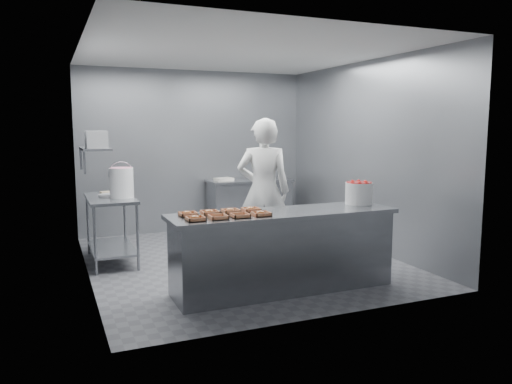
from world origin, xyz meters
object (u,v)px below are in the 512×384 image
(tray_2, at_px, (240,215))
(tray_3, at_px, (261,214))
(strawberry_tub, at_px, (359,192))
(worker, at_px, (264,191))
(service_counter, at_px, (283,251))
(tray_0, at_px, (195,218))
(tray_1, at_px, (218,217))
(back_counter, at_px, (250,204))
(appliance, at_px, (96,140))
(prep_table, at_px, (111,219))
(glaze_bucket, at_px, (122,182))
(tray_4, at_px, (188,214))
(tray_7, at_px, (251,209))
(tray_6, at_px, (231,211))
(tray_5, at_px, (210,212))

(tray_2, distance_m, tray_3, 0.24)
(tray_3, xyz_separation_m, strawberry_tub, (1.42, 0.28, 0.12))
(worker, xyz_separation_m, strawberry_tub, (0.81, -1.05, 0.07))
(service_counter, distance_m, tray_2, 0.75)
(tray_0, bearing_deg, tray_1, 0.00)
(tray_1, bearing_deg, back_counter, 63.16)
(strawberry_tub, bearing_deg, service_counter, -172.94)
(tray_1, xyz_separation_m, worker, (1.09, 1.32, 0.05))
(tray_0, bearing_deg, appliance, 112.68)
(prep_table, xyz_separation_m, tray_2, (1.07, -2.09, 0.33))
(prep_table, bearing_deg, tray_0, -74.22)
(back_counter, relative_size, glaze_bucket, 3.12)
(service_counter, distance_m, prep_table, 2.56)
(back_counter, height_order, tray_0, tray_0)
(tray_4, distance_m, strawberry_tub, 2.14)
(tray_2, distance_m, glaze_bucket, 2.18)
(tray_2, bearing_deg, glaze_bucket, 115.44)
(back_counter, height_order, tray_4, tray_4)
(tray_3, height_order, tray_7, same)
(service_counter, xyz_separation_m, strawberry_tub, (1.08, 0.13, 0.59))
(tray_0, distance_m, worker, 1.88)
(tray_2, xyz_separation_m, worker, (0.85, 1.32, 0.05))
(tray_0, relative_size, tray_7, 1.00)
(service_counter, distance_m, tray_1, 0.95)
(prep_table, distance_m, back_counter, 2.87)
(tray_7, xyz_separation_m, glaze_bucket, (-1.17, 1.68, 0.18))
(tray_6, bearing_deg, tray_5, 180.00)
(prep_table, bearing_deg, tray_2, -62.82)
(service_counter, bearing_deg, tray_3, -157.35)
(tray_5, bearing_deg, tray_7, 0.00)
(tray_1, height_order, tray_7, tray_7)
(back_counter, bearing_deg, tray_4, -122.22)
(tray_2, bearing_deg, tray_0, -180.00)
(tray_1, distance_m, appliance, 2.21)
(worker, bearing_deg, back_counter, -83.35)
(tray_2, bearing_deg, back_counter, 66.48)
(tray_4, relative_size, appliance, 0.64)
(tray_6, bearing_deg, tray_1, -129.94)
(tray_4, bearing_deg, strawberry_tub, -0.21)
(tray_3, bearing_deg, strawberry_tub, 10.98)
(tray_1, height_order, tray_4, tray_4)
(service_counter, xyz_separation_m, back_counter, (0.90, 3.25, -0.00))
(service_counter, relative_size, strawberry_tub, 7.94)
(tray_0, xyz_separation_m, glaze_bucket, (-0.45, 1.96, 0.18))
(service_counter, bearing_deg, tray_7, 157.33)
(tray_4, distance_m, tray_6, 0.48)
(tray_7, distance_m, worker, 1.21)
(tray_2, xyz_separation_m, tray_4, (-0.48, 0.28, 0.00))
(tray_6, xyz_separation_m, strawberry_tub, (1.66, -0.01, 0.12))
(tray_3, distance_m, strawberry_tub, 1.45)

